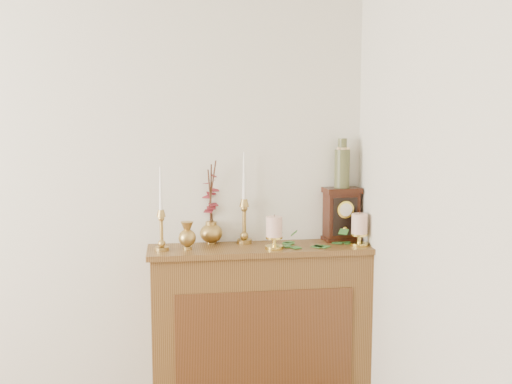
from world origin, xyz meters
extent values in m
cube|color=beige|center=(0.00, 2.27, 1.30)|extent=(4.00, 0.04, 2.60)
cube|color=brown|center=(1.40, 2.10, 0.45)|extent=(1.20, 0.30, 0.90)
cube|color=brown|center=(1.40, 1.95, 0.41)|extent=(0.96, 0.01, 0.63)
cube|color=brown|center=(1.40, 2.10, 0.92)|extent=(1.24, 0.34, 0.03)
cylinder|color=#B49548|center=(0.86, 2.07, 0.94)|extent=(0.07, 0.07, 0.02)
sphere|color=#B49548|center=(0.86, 2.07, 0.97)|extent=(0.04, 0.04, 0.04)
cylinder|color=#B49548|center=(0.86, 2.07, 1.03)|extent=(0.02, 0.02, 0.13)
sphere|color=#B49548|center=(0.86, 2.07, 1.10)|extent=(0.03, 0.03, 0.03)
cone|color=#B49548|center=(0.86, 2.07, 1.13)|extent=(0.05, 0.05, 0.04)
cone|color=white|center=(0.86, 2.07, 1.26)|extent=(0.02, 0.02, 0.23)
cylinder|color=#B49548|center=(1.32, 2.19, 0.94)|extent=(0.09, 0.09, 0.02)
sphere|color=#B49548|center=(1.32, 2.19, 0.97)|extent=(0.05, 0.05, 0.05)
cylinder|color=#B49548|center=(1.32, 2.19, 1.05)|extent=(0.02, 0.02, 0.15)
sphere|color=#B49548|center=(1.32, 2.19, 1.13)|extent=(0.04, 0.04, 0.04)
cone|color=#B49548|center=(1.32, 2.19, 1.16)|extent=(0.06, 0.06, 0.04)
cone|color=white|center=(1.32, 2.19, 1.31)|extent=(0.02, 0.02, 0.27)
cylinder|color=#B49548|center=(1.00, 2.07, 0.94)|extent=(0.05, 0.05, 0.02)
sphere|color=#B49548|center=(1.00, 2.07, 0.99)|extent=(0.09, 0.09, 0.09)
cone|color=#B49548|center=(1.00, 2.07, 1.06)|extent=(0.07, 0.07, 0.05)
cylinder|color=#B49548|center=(1.13, 2.21, 0.93)|extent=(0.05, 0.05, 0.01)
ellipsoid|color=#B49548|center=(1.13, 2.21, 0.99)|extent=(0.13, 0.13, 0.11)
cylinder|color=#B49548|center=(1.13, 2.21, 1.04)|extent=(0.06, 0.06, 0.02)
cylinder|color=#472819|center=(1.13, 2.22, 1.20)|extent=(0.03, 0.08, 0.30)
cylinder|color=#472819|center=(1.13, 2.22, 1.21)|extent=(0.01, 0.07, 0.33)
cylinder|color=#472819|center=(1.14, 2.22, 1.23)|extent=(0.05, 0.11, 0.35)
cylinder|color=#E1BF4E|center=(1.46, 2.02, 0.94)|extent=(0.10, 0.10, 0.02)
cylinder|color=#E1BF4E|center=(1.46, 2.02, 0.97)|extent=(0.02, 0.02, 0.04)
cylinder|color=#E1BF4E|center=(1.46, 2.02, 0.99)|extent=(0.09, 0.09, 0.01)
cylinder|color=#F7E3C2|center=(1.46, 2.02, 1.05)|extent=(0.09, 0.09, 0.11)
cylinder|color=#472819|center=(1.46, 2.02, 1.11)|extent=(0.00, 0.00, 0.01)
cylinder|color=#E1BF4E|center=(1.94, 2.03, 0.94)|extent=(0.10, 0.10, 0.02)
cylinder|color=#E1BF4E|center=(1.94, 2.03, 0.97)|extent=(0.02, 0.02, 0.04)
cylinder|color=#E1BF4E|center=(1.94, 2.03, 0.99)|extent=(0.09, 0.09, 0.01)
cylinder|color=#F7E3C2|center=(1.94, 2.03, 1.05)|extent=(0.09, 0.09, 0.11)
cylinder|color=#472819|center=(1.94, 2.03, 1.11)|extent=(0.00, 0.00, 0.01)
cube|color=#2D6325|center=(1.84, 2.09, 0.93)|extent=(0.07, 0.07, 0.00)
cube|color=#2D6325|center=(1.54, 2.07, 0.93)|extent=(0.07, 0.07, 0.00)
cube|color=#2D6325|center=(1.83, 2.11, 0.93)|extent=(0.06, 0.07, 0.00)
cube|color=#2D6325|center=(1.69, 2.02, 0.93)|extent=(0.06, 0.07, 0.00)
cube|color=#2D6325|center=(1.60, 2.14, 0.93)|extent=(0.07, 0.07, 0.00)
cube|color=#2D6325|center=(1.56, 2.15, 0.93)|extent=(0.07, 0.06, 0.00)
cube|color=#2D6325|center=(1.72, 2.19, 0.93)|extent=(0.07, 0.07, 0.00)
cube|color=#2D6325|center=(1.46, 2.09, 0.93)|extent=(0.07, 0.07, 0.00)
cube|color=#2D6325|center=(1.58, 2.07, 0.93)|extent=(0.07, 0.07, 0.00)
cube|color=#2D6325|center=(1.76, 2.14, 0.93)|extent=(0.07, 0.07, 0.00)
cube|color=#2D6325|center=(1.51, 2.11, 0.99)|extent=(0.03, 0.05, 0.03)
cube|color=#2D6325|center=(1.57, 2.04, 1.01)|extent=(0.06, 0.05, 0.03)
cube|color=#2D6325|center=(1.87, 2.10, 1.00)|extent=(0.06, 0.06, 0.03)
cube|color=black|center=(1.88, 2.19, 0.94)|extent=(0.22, 0.16, 0.02)
cube|color=black|center=(1.88, 2.19, 1.07)|extent=(0.19, 0.14, 0.27)
cube|color=black|center=(1.88, 2.19, 1.22)|extent=(0.22, 0.16, 0.03)
cube|color=black|center=(1.89, 2.13, 1.08)|extent=(0.14, 0.02, 0.21)
cylinder|color=gold|center=(1.89, 2.13, 1.12)|extent=(0.10, 0.02, 0.10)
cylinder|color=silver|center=(1.89, 2.13, 1.12)|extent=(0.07, 0.01, 0.07)
sphere|color=gold|center=(1.89, 2.14, 1.01)|extent=(0.03, 0.03, 0.03)
cylinder|color=#1C382A|center=(1.88, 2.19, 1.35)|extent=(0.09, 0.09, 0.22)
cylinder|color=#1C382A|center=(1.88, 2.19, 1.48)|extent=(0.05, 0.05, 0.07)
cylinder|color=tan|center=(1.88, 2.19, 1.46)|extent=(0.06, 0.06, 0.02)
camera|label=1|loc=(0.91, -1.10, 1.64)|focal=42.00mm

